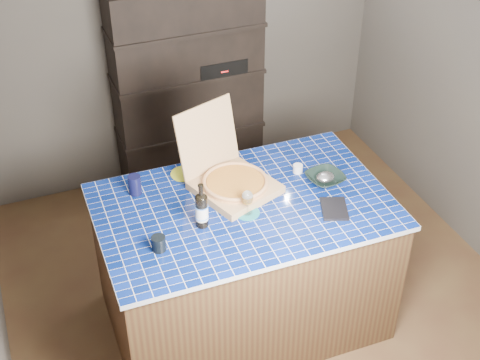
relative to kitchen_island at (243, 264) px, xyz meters
name	(u,v)px	position (x,y,z in m)	size (l,w,h in m)	color
room	(262,147)	(0.20, 0.19, 0.75)	(3.50, 3.50, 3.50)	brown
shelving_unit	(188,89)	(0.20, 1.72, 0.41)	(1.20, 0.41, 1.80)	black
kitchen_island	(243,264)	(0.00, 0.00, 0.00)	(1.82, 1.17, 0.99)	#47331B
pizza_box	(232,180)	(-0.01, 0.18, 0.56)	(0.61, 0.66, 0.49)	tan
mead_bottle	(202,210)	(-0.30, -0.09, 0.61)	(0.08, 0.08, 0.30)	black
teal_trivet	(247,213)	(-0.01, -0.09, 0.50)	(0.15, 0.15, 0.01)	#166E76
wine_glass	(247,198)	(-0.01, -0.09, 0.61)	(0.07, 0.07, 0.16)	white
tumbler	(159,243)	(-0.60, -0.21, 0.54)	(0.08, 0.08, 0.09)	black
dvd_case	(334,209)	(0.49, -0.25, 0.50)	(0.15, 0.22, 0.02)	black
bowl	(325,178)	(0.57, 0.02, 0.52)	(0.24, 0.24, 0.06)	black
foil_contents	(325,177)	(0.57, 0.02, 0.53)	(0.12, 0.10, 0.06)	#A6A8B1
white_jar	(298,169)	(0.46, 0.19, 0.52)	(0.06, 0.06, 0.05)	silver
navy_cup	(135,185)	(-0.59, 0.36, 0.56)	(0.08, 0.08, 0.13)	black
green_trivet	(185,174)	(-0.24, 0.44, 0.50)	(0.18, 0.18, 0.01)	gold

